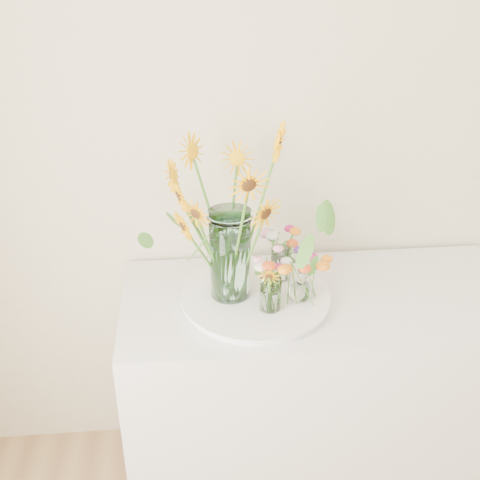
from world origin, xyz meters
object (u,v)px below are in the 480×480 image
at_px(mason_jar, 230,255).
at_px(small_vase_b, 301,285).
at_px(tray, 255,298).
at_px(small_vase_a, 270,294).
at_px(small_vase_c, 281,264).
at_px(counter, 315,393).

distance_m(mason_jar, small_vase_b, 0.26).
xyz_separation_m(tray, mason_jar, (-0.08, 0.01, 0.17)).
bearing_deg(small_vase_b, mason_jar, 167.82).
bearing_deg(tray, small_vase_a, -65.62).
distance_m(small_vase_b, small_vase_c, 0.15).
bearing_deg(small_vase_a, tray, 114.38).
xyz_separation_m(mason_jar, small_vase_b, (0.23, -0.05, -0.10)).
relative_size(mason_jar, small_vase_a, 2.67).
distance_m(counter, small_vase_a, 0.58).
bearing_deg(mason_jar, tray, -8.23).
relative_size(counter, tray, 2.87).
relative_size(counter, small_vase_c, 11.33).
bearing_deg(counter, small_vase_a, -154.06).
distance_m(counter, small_vase_b, 0.54).
xyz_separation_m(mason_jar, small_vase_c, (0.19, 0.09, -0.10)).
relative_size(small_vase_a, small_vase_c, 0.97).
bearing_deg(tray, small_vase_c, 44.64).
bearing_deg(counter, mason_jar, 179.76).
relative_size(tray, small_vase_a, 4.10).
bearing_deg(small_vase_b, small_vase_c, 109.42).
bearing_deg(small_vase_a, small_vase_c, 71.60).
bearing_deg(small_vase_b, counter, 28.89).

